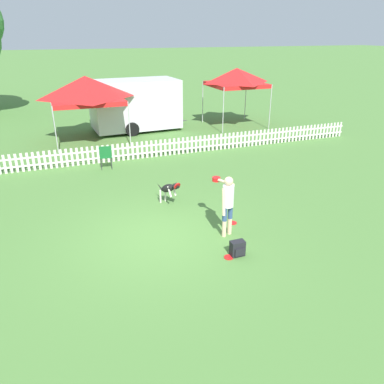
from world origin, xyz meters
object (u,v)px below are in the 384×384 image
(handler_person, at_px, (227,199))
(leaping_dog, at_px, (169,188))
(frisbee_near_dog, at_px, (233,223))
(canopy_tent_main, at_px, (86,89))
(folding_chair_blue_left, at_px, (106,155))
(canopy_tent_secondary, at_px, (236,77))
(frisbee_near_handler, at_px, (229,257))
(backpack_on_grass, at_px, (238,249))
(equipment_trailer, at_px, (135,104))

(handler_person, bearing_deg, leaping_dog, 90.30)
(frisbee_near_dog, distance_m, canopy_tent_main, 10.60)
(folding_chair_blue_left, bearing_deg, canopy_tent_main, -82.78)
(frisbee_near_dog, xyz_separation_m, canopy_tent_secondary, (5.27, 10.39, 2.55))
(handler_person, relative_size, frisbee_near_handler, 7.35)
(handler_person, distance_m, backpack_on_grass, 1.30)
(leaping_dog, relative_size, frisbee_near_handler, 4.76)
(frisbee_near_dog, relative_size, canopy_tent_main, 0.07)
(canopy_tent_secondary, bearing_deg, frisbee_near_handler, -117.23)
(canopy_tent_main, xyz_separation_m, canopy_tent_secondary, (7.81, 0.38, 0.19))
(frisbee_near_handler, relative_size, canopy_tent_main, 0.07)
(frisbee_near_handler, xyz_separation_m, folding_chair_blue_left, (-1.65, 7.09, 0.54))
(canopy_tent_main, bearing_deg, equipment_trailer, 26.98)
(backpack_on_grass, relative_size, folding_chair_blue_left, 0.41)
(handler_person, height_order, equipment_trailer, equipment_trailer)
(equipment_trailer, bearing_deg, canopy_tent_main, -156.17)
(backpack_on_grass, bearing_deg, handler_person, 79.66)
(frisbee_near_dog, xyz_separation_m, folding_chair_blue_left, (-2.50, 5.61, 0.54))
(frisbee_near_handler, relative_size, folding_chair_blue_left, 0.23)
(handler_person, xyz_separation_m, canopy_tent_main, (-2.11, 10.47, 1.38))
(leaping_dog, height_order, canopy_tent_secondary, canopy_tent_secondary)
(leaping_dog, height_order, canopy_tent_main, canopy_tent_main)
(frisbee_near_dog, bearing_deg, leaping_dog, 126.07)
(canopy_tent_secondary, relative_size, equipment_trailer, 0.58)
(handler_person, height_order, canopy_tent_secondary, canopy_tent_secondary)
(canopy_tent_main, bearing_deg, handler_person, -78.61)
(leaping_dog, relative_size, canopy_tent_main, 0.32)
(folding_chair_blue_left, distance_m, canopy_tent_main, 4.76)
(handler_person, height_order, frisbee_near_handler, handler_person)
(handler_person, distance_m, canopy_tent_main, 10.77)
(frisbee_near_dog, distance_m, equipment_trailer, 11.36)
(frisbee_near_handler, height_order, canopy_tent_secondary, canopy_tent_secondary)
(canopy_tent_secondary, bearing_deg, equipment_trailer, 170.49)
(canopy_tent_main, bearing_deg, leaping_dog, -81.18)
(folding_chair_blue_left, bearing_deg, canopy_tent_secondary, -141.76)
(leaping_dog, bearing_deg, canopy_tent_secondary, -147.32)
(frisbee_near_handler, bearing_deg, equipment_trailer, 86.42)
(backpack_on_grass, relative_size, equipment_trailer, 0.07)
(frisbee_near_dog, bearing_deg, backpack_on_grass, -112.78)
(handler_person, relative_size, frisbee_near_dog, 7.35)
(folding_chair_blue_left, distance_m, equipment_trailer, 6.23)
(folding_chair_blue_left, height_order, canopy_tent_secondary, canopy_tent_secondary)
(canopy_tent_secondary, xyz_separation_m, equipment_trailer, (-5.31, 0.89, -1.22))
(handler_person, height_order, leaping_dog, handler_person)
(frisbee_near_handler, height_order, equipment_trailer, equipment_trailer)
(equipment_trailer, bearing_deg, frisbee_near_handler, -96.73)
(frisbee_near_dog, bearing_deg, canopy_tent_main, 104.24)
(leaping_dog, xyz_separation_m, backpack_on_grass, (0.64, -3.19, -0.35))
(canopy_tent_main, height_order, equipment_trailer, canopy_tent_main)
(leaping_dog, distance_m, folding_chair_blue_left, 4.08)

